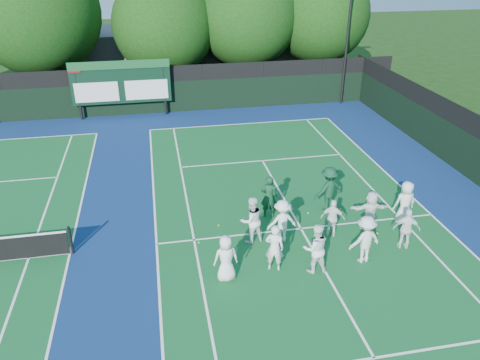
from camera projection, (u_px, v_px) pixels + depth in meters
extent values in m
plane|color=#16360E|center=(309.00, 243.00, 17.08)|extent=(120.00, 120.00, 0.00)
cube|color=navy|center=(142.00, 246.00, 16.95)|extent=(34.00, 32.00, 0.01)
cube|color=#125928|center=(301.00, 229.00, 17.95)|extent=(10.97, 23.77, 0.00)
cube|color=white|center=(242.00, 124.00, 28.36)|extent=(10.97, 0.08, 0.00)
cube|color=white|center=(157.00, 244.00, 17.03)|extent=(0.08, 23.77, 0.00)
cube|color=white|center=(431.00, 215.00, 18.87)|extent=(0.08, 23.77, 0.00)
cube|color=white|center=(194.00, 240.00, 17.26)|extent=(0.08, 23.77, 0.00)
cube|color=white|center=(400.00, 218.00, 18.64)|extent=(0.08, 23.77, 0.00)
cube|color=white|center=(374.00, 358.00, 12.34)|extent=(8.23, 0.08, 0.00)
cube|color=white|center=(262.00, 161.00, 23.56)|extent=(8.23, 0.08, 0.00)
cube|color=white|center=(301.00, 228.00, 17.95)|extent=(0.08, 12.80, 0.00)
cube|color=white|center=(70.00, 253.00, 16.52)|extent=(0.08, 23.77, 0.00)
cube|color=white|center=(29.00, 258.00, 16.29)|extent=(0.08, 23.77, 0.00)
cube|color=black|center=(140.00, 99.00, 29.63)|extent=(34.00, 0.08, 2.00)
cube|color=black|center=(137.00, 75.00, 28.96)|extent=(34.00, 0.05, 1.00)
cylinder|color=black|center=(78.00, 92.00, 28.34)|extent=(0.16, 0.16, 3.50)
cylinder|color=black|center=(164.00, 87.00, 29.21)|extent=(0.16, 0.16, 3.50)
cube|color=black|center=(121.00, 82.00, 28.57)|extent=(6.00, 0.15, 2.60)
cube|color=#164E24|center=(119.00, 65.00, 27.99)|extent=(6.00, 0.05, 0.50)
cube|color=silver|center=(97.00, 92.00, 28.46)|extent=(2.60, 0.04, 1.20)
cube|color=silver|center=(147.00, 90.00, 28.96)|extent=(2.60, 0.04, 1.20)
cube|color=maroon|center=(74.00, 68.00, 27.60)|extent=(0.70, 0.04, 0.50)
cube|color=slate|center=(190.00, 54.00, 36.86)|extent=(18.00, 6.00, 4.00)
cylinder|color=black|center=(348.00, 28.00, 29.83)|extent=(0.16, 0.16, 10.00)
cylinder|color=black|center=(71.00, 240.00, 16.29)|extent=(0.10, 0.10, 1.10)
cylinder|color=black|center=(49.00, 82.00, 31.49)|extent=(0.44, 0.44, 2.91)
sphere|color=#0E330B|center=(36.00, 12.00, 29.47)|extent=(8.02, 8.02, 8.02)
sphere|color=#0E330B|center=(49.00, 24.00, 30.20)|extent=(5.61, 5.61, 5.61)
cylinder|color=black|center=(168.00, 80.00, 32.95)|extent=(0.44, 0.44, 2.35)
sphere|color=#0E330B|center=(164.00, 25.00, 31.26)|extent=(6.85, 6.85, 6.85)
sphere|color=#0E330B|center=(173.00, 35.00, 31.93)|extent=(4.79, 4.79, 4.79)
cylinder|color=black|center=(247.00, 74.00, 33.82)|extent=(0.44, 0.44, 2.74)
sphere|color=#0E330B|center=(247.00, 16.00, 32.01)|extent=(7.01, 7.01, 7.01)
sphere|color=#0E330B|center=(254.00, 25.00, 32.69)|extent=(4.91, 4.91, 4.91)
cylinder|color=black|center=(317.00, 70.00, 34.70)|extent=(0.44, 0.44, 2.79)
sphere|color=#0E330B|center=(321.00, 14.00, 32.91)|extent=(6.83, 6.83, 6.83)
sphere|color=#0E330B|center=(327.00, 23.00, 33.59)|extent=(4.78, 4.78, 4.78)
sphere|color=yellow|center=(199.00, 242.00, 17.08)|extent=(0.07, 0.07, 0.07)
sphere|color=yellow|center=(308.00, 213.00, 18.94)|extent=(0.07, 0.07, 0.07)
sphere|color=yellow|center=(377.00, 233.00, 17.61)|extent=(0.07, 0.07, 0.07)
sphere|color=yellow|center=(219.00, 225.00, 18.12)|extent=(0.07, 0.07, 0.07)
sphere|color=yellow|center=(341.00, 209.00, 19.21)|extent=(0.07, 0.07, 0.07)
sphere|color=yellow|center=(368.00, 206.00, 19.48)|extent=(0.07, 0.07, 0.07)
imported|color=white|center=(226.00, 258.00, 14.92)|extent=(0.82, 0.55, 1.63)
imported|color=white|center=(274.00, 248.00, 15.37)|extent=(0.72, 0.59, 1.71)
imported|color=white|center=(315.00, 248.00, 15.28)|extent=(0.88, 0.70, 1.78)
imported|color=silver|center=(365.00, 239.00, 15.77)|extent=(1.21, 0.82, 1.74)
imported|color=white|center=(407.00, 229.00, 16.49)|extent=(1.01, 0.68, 1.59)
imported|color=white|center=(251.00, 220.00, 16.80)|extent=(1.03, 0.90, 1.82)
imported|color=white|center=(282.00, 221.00, 16.86)|extent=(1.12, 0.68, 1.68)
imported|color=white|center=(333.00, 218.00, 17.23)|extent=(0.95, 0.69, 1.50)
imported|color=white|center=(370.00, 211.00, 17.63)|extent=(1.51, 0.63, 1.59)
imported|color=silver|center=(405.00, 203.00, 17.98)|extent=(0.88, 0.59, 1.77)
imported|color=#103C22|center=(269.00, 197.00, 18.39)|extent=(0.73, 0.55, 1.79)
imported|color=#103B24|center=(329.00, 189.00, 18.80)|extent=(1.40, 1.05, 1.92)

